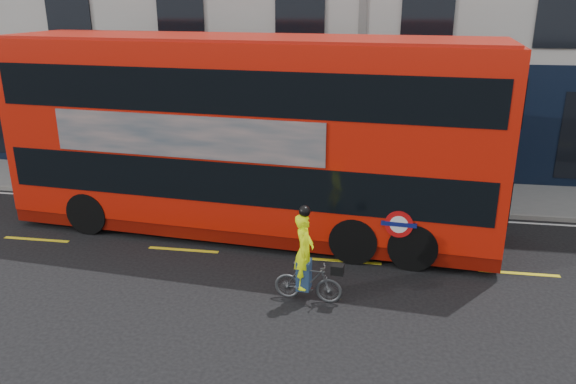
# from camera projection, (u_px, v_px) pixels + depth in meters

# --- Properties ---
(ground) EXTENTS (120.00, 120.00, 0.00)m
(ground) POSITION_uv_depth(u_px,v_px,m) (339.00, 292.00, 12.03)
(ground) COLOR black
(ground) RESTS_ON ground
(pavement) EXTENTS (60.00, 3.00, 0.12)m
(pavement) POSITION_uv_depth(u_px,v_px,m) (354.00, 191.00, 18.07)
(pavement) COLOR gray
(pavement) RESTS_ON ground
(kerb) EXTENTS (60.00, 0.12, 0.13)m
(kerb) POSITION_uv_depth(u_px,v_px,m) (351.00, 207.00, 16.67)
(kerb) COLOR gray
(kerb) RESTS_ON ground
(road_edge_line) EXTENTS (58.00, 0.10, 0.01)m
(road_edge_line) POSITION_uv_depth(u_px,v_px,m) (351.00, 213.00, 16.41)
(road_edge_line) COLOR silver
(road_edge_line) RESTS_ON ground
(lane_dashes) EXTENTS (58.00, 0.12, 0.01)m
(lane_dashes) POSITION_uv_depth(u_px,v_px,m) (344.00, 261.00, 13.43)
(lane_dashes) COLOR yellow
(lane_dashes) RESTS_ON ground
(bus) EXTENTS (12.82, 4.03, 5.09)m
(bus) POSITION_uv_depth(u_px,v_px,m) (251.00, 136.00, 14.41)
(bus) COLOR red
(bus) RESTS_ON ground
(cyclist) EXTENTS (1.46, 0.61, 2.10)m
(cyclist) POSITION_uv_depth(u_px,v_px,m) (307.00, 269.00, 11.47)
(cyclist) COLOR #484B4D
(cyclist) RESTS_ON ground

